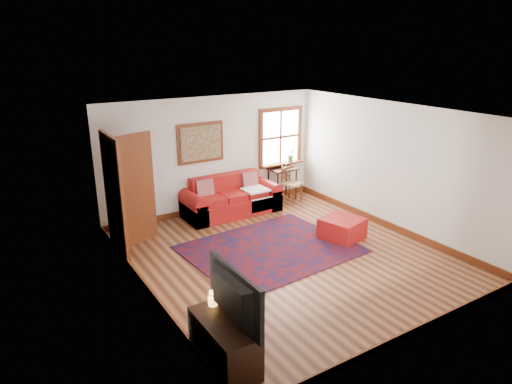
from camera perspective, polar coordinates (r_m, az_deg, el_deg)
ground at (r=8.11m, az=3.80°, el=-7.89°), size 5.50×5.50×0.00m
room_envelope at (r=7.54m, az=4.00°, el=3.48°), size 5.04×5.54×2.52m
window at (r=10.75m, az=3.26°, el=6.16°), size 1.18×0.20×1.38m
doorway at (r=8.32m, az=-15.93°, el=0.06°), size 0.89×1.08×2.14m
framed_artwork at (r=9.68m, az=-6.94°, el=6.12°), size 1.05×0.07×0.85m
persian_rug at (r=8.30m, az=1.82°, el=-7.14°), size 3.00×2.47×0.02m
red_leather_sofa at (r=9.92m, az=-3.17°, el=-1.14°), size 2.10×0.87×0.82m
red_ottoman at (r=8.83m, az=10.71°, el=-4.49°), size 0.85×0.85×0.40m
side_table at (r=10.73m, az=3.32°, el=2.35°), size 0.63×0.47×0.75m
ladder_back_chair at (r=10.62m, az=4.26°, el=1.28°), size 0.52×0.51×0.87m
media_cabinet at (r=5.54m, az=-3.99°, el=-18.28°), size 0.45×1.01×0.56m
television at (r=5.19m, az=-3.74°, el=-13.08°), size 0.15×1.12×0.65m
candle_hurricane at (r=5.63m, az=-5.44°, el=-13.21°), size 0.12×0.12×0.18m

